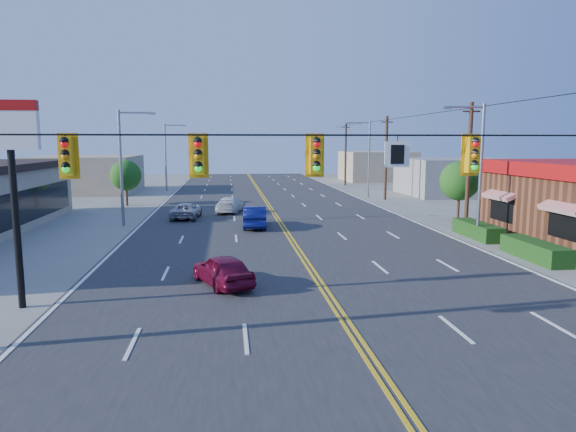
{
  "coord_description": "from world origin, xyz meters",
  "views": [
    {
      "loc": [
        -3.69,
        -14.5,
        5.8
      ],
      "look_at": [
        -0.78,
        10.32,
        2.2
      ],
      "focal_mm": 32.0,
      "sensor_mm": 36.0,
      "label": 1
    }
  ],
  "objects": [
    {
      "name": "car_magenta",
      "position": [
        -3.96,
        5.87,
        0.64
      ],
      "size": [
        2.83,
        4.02,
        1.27
      ],
      "primitive_type": "imported",
      "rotation": [
        0.0,
        0.0,
        3.54
      ],
      "color": "maroon",
      "rests_on": "ground"
    },
    {
      "name": "bld_east_mid",
      "position": [
        22.0,
        40.0,
        2.0
      ],
      "size": [
        12.0,
        10.0,
        4.0
      ],
      "primitive_type": "cube",
      "color": "gray",
      "rests_on": "ground"
    },
    {
      "name": "car_white",
      "position": [
        -3.51,
        27.87,
        0.64
      ],
      "size": [
        2.75,
        4.72,
        1.28
      ],
      "primitive_type": "imported",
      "rotation": [
        0.0,
        0.0,
        2.91
      ],
      "color": "silver",
      "rests_on": "ground"
    },
    {
      "name": "utility_pole_far",
      "position": [
        12.2,
        54.0,
        4.2
      ],
      "size": [
        0.28,
        0.28,
        8.4
      ],
      "primitive_type": "cylinder",
      "color": "#47301E",
      "rests_on": "ground"
    },
    {
      "name": "car_blue",
      "position": [
        -1.91,
        20.03,
        0.72
      ],
      "size": [
        1.77,
        4.45,
        1.44
      ],
      "primitive_type": "imported",
      "rotation": [
        0.0,
        0.0,
        3.08
      ],
      "color": "navy",
      "rests_on": "ground"
    },
    {
      "name": "pizza_hut_sign",
      "position": [
        -11.0,
        4.0,
        5.18
      ],
      "size": [
        1.9,
        0.3,
        6.85
      ],
      "color": "black",
      "rests_on": "ground"
    },
    {
      "name": "tree_kfc_rear",
      "position": [
        13.5,
        22.0,
        2.93
      ],
      "size": [
        2.94,
        2.94,
        4.41
      ],
      "color": "#47301E",
      "rests_on": "ground"
    },
    {
      "name": "utility_pole_near",
      "position": [
        12.2,
        18.0,
        4.2
      ],
      "size": [
        0.28,
        0.28,
        8.4
      ],
      "primitive_type": "cylinder",
      "color": "#47301E",
      "rests_on": "ground"
    },
    {
      "name": "road",
      "position": [
        0.0,
        20.0,
        0.03
      ],
      "size": [
        20.0,
        120.0,
        0.06
      ],
      "primitive_type": "cube",
      "color": "#2D2D30",
      "rests_on": "ground"
    },
    {
      "name": "streetlight_ne",
      "position": [
        10.79,
        38.0,
        4.51
      ],
      "size": [
        2.55,
        0.25,
        8.0
      ],
      "color": "gray",
      "rests_on": "ground"
    },
    {
      "name": "signal_span",
      "position": [
        -0.12,
        0.0,
        4.89
      ],
      "size": [
        24.32,
        0.34,
        9.0
      ],
      "color": "#47301E",
      "rests_on": "ground"
    },
    {
      "name": "ground",
      "position": [
        0.0,
        0.0,
        0.0
      ],
      "size": [
        160.0,
        160.0,
        0.0
      ],
      "primitive_type": "plane",
      "color": "gray",
      "rests_on": "ground"
    },
    {
      "name": "streetlight_nw",
      "position": [
        -10.79,
        48.0,
        4.51
      ],
      "size": [
        2.55,
        0.25,
        8.0
      ],
      "color": "gray",
      "rests_on": "ground"
    },
    {
      "name": "streetlight_se",
      "position": [
        10.79,
        14.0,
        4.51
      ],
      "size": [
        2.55,
        0.25,
        8.0
      ],
      "color": "gray",
      "rests_on": "ground"
    },
    {
      "name": "streetlight_sw",
      "position": [
        -10.79,
        22.0,
        4.51
      ],
      "size": [
        2.55,
        0.25,
        8.0
      ],
      "color": "gray",
      "rests_on": "ground"
    },
    {
      "name": "bld_west_far",
      "position": [
        -20.0,
        48.0,
        2.1
      ],
      "size": [
        11.0,
        12.0,
        4.2
      ],
      "primitive_type": "cube",
      "color": "tan",
      "rests_on": "ground"
    },
    {
      "name": "tree_west",
      "position": [
        -13.0,
        34.0,
        2.79
      ],
      "size": [
        2.8,
        2.8,
        4.2
      ],
      "color": "#47301E",
      "rests_on": "ground"
    },
    {
      "name": "utility_pole_mid",
      "position": [
        12.2,
        36.0,
        4.2
      ],
      "size": [
        0.28,
        0.28,
        8.4
      ],
      "primitive_type": "cylinder",
      "color": "#47301E",
      "rests_on": "ground"
    },
    {
      "name": "bld_east_far",
      "position": [
        19.0,
        62.0,
        2.2
      ],
      "size": [
        10.0,
        10.0,
        4.4
      ],
      "primitive_type": "cube",
      "color": "tan",
      "rests_on": "ground"
    },
    {
      "name": "car_silver",
      "position": [
        -6.88,
        24.74,
        0.59
      ],
      "size": [
        2.31,
        4.38,
        1.18
      ],
      "primitive_type": "imported",
      "rotation": [
        0.0,
        0.0,
        3.06
      ],
      "color": "#A7A8AD",
      "rests_on": "ground"
    }
  ]
}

